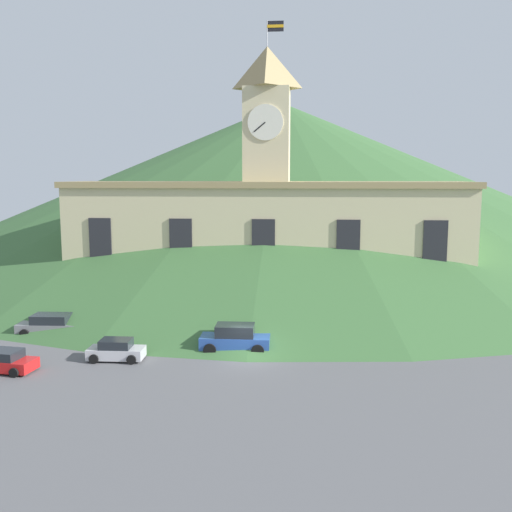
% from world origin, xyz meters
% --- Properties ---
extents(ground_plane, '(160.00, 160.00, 0.00)m').
position_xyz_m(ground_plane, '(0.00, 0.00, 0.00)').
color(ground_plane, '#565659').
extents(civic_building, '(40.41, 9.32, 27.93)m').
position_xyz_m(civic_building, '(0.00, 19.04, 7.01)').
color(civic_building, beige).
rests_on(civic_building, ground).
extents(banner_fence, '(34.83, 0.12, 2.00)m').
position_xyz_m(banner_fence, '(0.00, 11.79, 1.00)').
color(banner_fence, gold).
rests_on(banner_fence, ground).
extents(hillside_backdrop, '(119.02, 119.02, 24.94)m').
position_xyz_m(hillside_backdrop, '(0.00, 58.75, 12.47)').
color(hillside_backdrop, '#386033').
rests_on(hillside_backdrop, ground).
extents(street_lamp_right, '(1.26, 0.36, 4.61)m').
position_xyz_m(street_lamp_right, '(-7.13, 12.47, 3.39)').
color(street_lamp_right, black).
rests_on(street_lamp_right, ground).
extents(street_lamp_far_left, '(1.26, 0.36, 4.28)m').
position_xyz_m(street_lamp_far_left, '(7.37, 12.47, 3.17)').
color(street_lamp_far_left, black).
rests_on(street_lamp_far_left, ground).
extents(car_white_taxi, '(4.67, 2.51, 1.50)m').
position_xyz_m(car_white_taxi, '(5.15, 5.87, 0.69)').
color(car_white_taxi, white).
rests_on(car_white_taxi, ground).
extents(car_red_sedan, '(4.58, 2.54, 1.45)m').
position_xyz_m(car_red_sedan, '(-16.01, -3.99, 0.67)').
color(car_red_sedan, red).
rests_on(car_red_sedan, ground).
extents(car_silver_hatch, '(3.95, 2.10, 1.50)m').
position_xyz_m(car_silver_hatch, '(-9.23, -1.05, 0.69)').
color(car_silver_hatch, '#B7B7BC').
rests_on(car_silver_hatch, ground).
extents(car_gray_pickup, '(5.39, 2.57, 1.75)m').
position_xyz_m(car_gray_pickup, '(-16.58, 4.64, 0.81)').
color(car_gray_pickup, slate).
rests_on(car_gray_pickup, ground).
extents(car_blue_van, '(5.14, 2.44, 2.10)m').
position_xyz_m(car_blue_van, '(-1.08, 1.44, 0.96)').
color(car_blue_van, '#284C99').
rests_on(car_blue_van, ground).
extents(pedestrian, '(0.47, 0.47, 1.66)m').
position_xyz_m(pedestrian, '(8.74, 10.25, 0.90)').
color(pedestrian, '#4C4C4C').
rests_on(pedestrian, ground).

